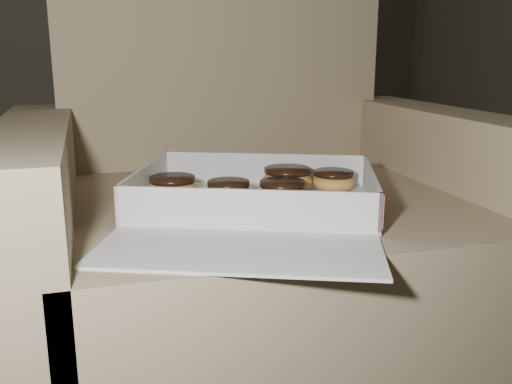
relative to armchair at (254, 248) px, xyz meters
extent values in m
cube|color=#877756|center=(0.00, -0.05, -0.10)|extent=(0.80, 0.80, 0.47)
cube|color=#877756|center=(0.00, 0.31, 0.43)|extent=(0.80, 0.16, 0.58)
cube|color=#877756|center=(-0.43, -0.05, -0.02)|extent=(0.13, 0.80, 0.62)
cube|color=#877756|center=(0.43, -0.05, -0.02)|extent=(0.13, 0.80, 0.62)
cube|color=silver|center=(-0.04, -0.15, 0.14)|extent=(0.52, 0.46, 0.01)
cube|color=silver|center=(0.02, 0.00, 0.18)|extent=(0.40, 0.17, 0.06)
cube|color=silver|center=(-0.10, -0.29, 0.18)|extent=(0.40, 0.17, 0.06)
cube|color=silver|center=(-0.24, -0.07, 0.18)|extent=(0.13, 0.30, 0.06)
cube|color=silver|center=(0.16, -0.23, 0.18)|extent=(0.13, 0.30, 0.06)
cube|color=#E75D78|center=(0.16, -0.23, 0.18)|extent=(0.12, 0.29, 0.05)
cube|color=silver|center=(-0.14, -0.38, 0.14)|extent=(0.46, 0.33, 0.01)
ellipsoid|color=gold|center=(-0.19, -0.09, 0.17)|extent=(0.09, 0.09, 0.04)
cylinder|color=black|center=(-0.19, -0.09, 0.19)|extent=(0.09, 0.09, 0.01)
ellipsoid|color=gold|center=(0.04, -0.09, 0.17)|extent=(0.10, 0.10, 0.05)
cylinder|color=black|center=(0.04, -0.09, 0.19)|extent=(0.09, 0.09, 0.01)
ellipsoid|color=gold|center=(0.13, -0.11, 0.17)|extent=(0.08, 0.08, 0.04)
cylinder|color=black|center=(0.13, -0.11, 0.18)|extent=(0.08, 0.08, 0.01)
ellipsoid|color=gold|center=(-0.09, -0.14, 0.17)|extent=(0.08, 0.08, 0.04)
cylinder|color=black|center=(-0.09, -0.14, 0.18)|extent=(0.08, 0.08, 0.01)
ellipsoid|color=gold|center=(0.00, -0.18, 0.17)|extent=(0.09, 0.09, 0.04)
cylinder|color=black|center=(0.00, -0.18, 0.19)|extent=(0.08, 0.08, 0.01)
ellipsoid|color=black|center=(0.04, -0.30, 0.15)|extent=(0.01, 0.01, 0.00)
ellipsoid|color=black|center=(-0.15, -0.26, 0.15)|extent=(0.01, 0.01, 0.00)
ellipsoid|color=black|center=(-0.12, -0.18, 0.15)|extent=(0.01, 0.01, 0.00)
ellipsoid|color=black|center=(-0.23, -0.12, 0.15)|extent=(0.01, 0.01, 0.00)
ellipsoid|color=black|center=(-0.10, -0.23, 0.15)|extent=(0.01, 0.01, 0.00)
camera|label=1|loc=(-0.33, -1.14, 0.43)|focal=40.00mm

